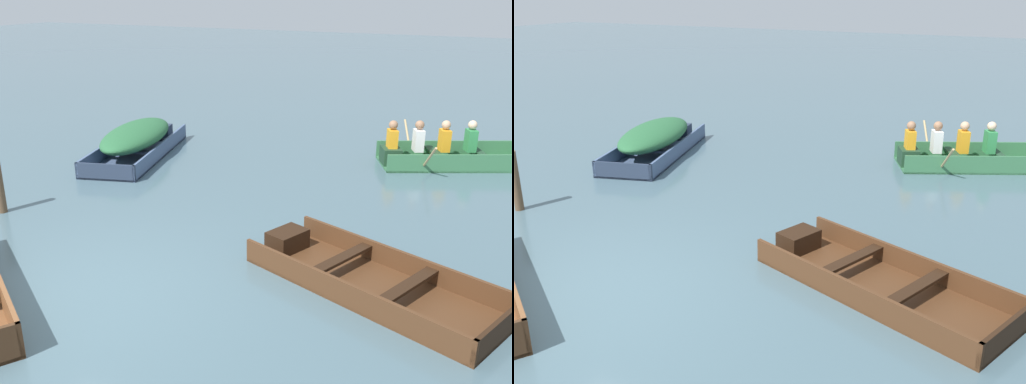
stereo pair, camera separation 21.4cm
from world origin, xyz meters
The scene contains 4 objects.
ground_plane centered at (0.00, 0.00, 0.00)m, with size 80.00×80.00×0.00m, color #47606B.
skiff_dark_varnish_near_moored centered at (2.95, 1.81, 0.10)m, with size 3.40×2.23×0.31m.
skiff_slate_blue_mid_moored centered at (-2.98, 5.22, 0.39)m, with size 2.09×3.60×0.69m.
rowboat_green_with_crew centered at (3.07, 7.37, 0.24)m, with size 3.21×2.56×0.93m.
Camera 1 is at (4.46, -4.35, 3.47)m, focal length 40.00 mm.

